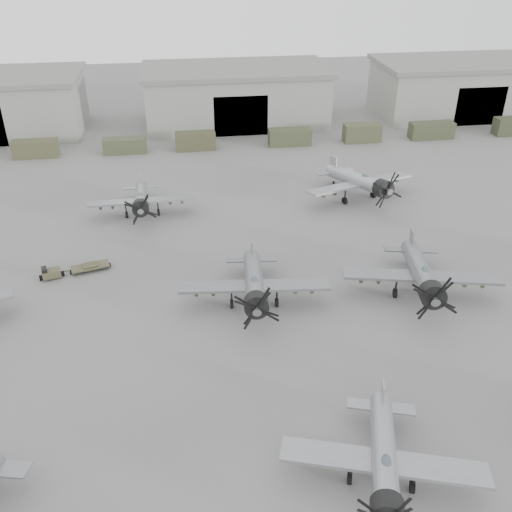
# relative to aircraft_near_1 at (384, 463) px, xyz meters

# --- Properties ---
(ground) EXTENTS (220.00, 220.00, 0.00)m
(ground) POSITION_rel_aircraft_near_1_xyz_m (-0.70, 8.21, -2.14)
(ground) COLOR #60605E
(ground) RESTS_ON ground
(hangar_center) EXTENTS (29.00, 14.80, 8.70)m
(hangar_center) POSITION_rel_aircraft_near_1_xyz_m (-0.70, 70.18, 2.23)
(hangar_center) COLOR gray
(hangar_center) RESTS_ON ground
(hangar_right) EXTENTS (29.00, 14.80, 8.70)m
(hangar_right) POSITION_rel_aircraft_near_1_xyz_m (37.30, 70.18, 2.23)
(hangar_right) COLOR gray
(hangar_right) RESTS_ON ground
(support_truck_1) EXTENTS (5.98, 2.20, 2.35)m
(support_truck_1) POSITION_rel_aircraft_near_1_xyz_m (-29.81, 58.21, -0.96)
(support_truck_1) COLOR #43432C
(support_truck_1) RESTS_ON ground
(support_truck_2) EXTENTS (5.97, 2.20, 2.09)m
(support_truck_2) POSITION_rel_aircraft_near_1_xyz_m (-17.70, 58.21, -1.09)
(support_truck_2) COLOR #3C432B
(support_truck_2) RESTS_ON ground
(support_truck_3) EXTENTS (5.69, 2.20, 2.48)m
(support_truck_3) POSITION_rel_aircraft_near_1_xyz_m (-7.84, 58.21, -0.90)
(support_truck_3) COLOR #3E3E28
(support_truck_3) RESTS_ON ground
(support_truck_4) EXTENTS (6.11, 2.20, 2.37)m
(support_truck_4) POSITION_rel_aircraft_near_1_xyz_m (5.79, 58.21, -0.95)
(support_truck_4) COLOR #3C402A
(support_truck_4) RESTS_ON ground
(support_truck_5) EXTENTS (5.44, 2.20, 2.64)m
(support_truck_5) POSITION_rel_aircraft_near_1_xyz_m (16.64, 58.21, -0.82)
(support_truck_5) COLOR #40432C
(support_truck_5) RESTS_ON ground
(support_truck_6) EXTENTS (6.60, 2.20, 2.40)m
(support_truck_6) POSITION_rel_aircraft_near_1_xyz_m (27.38, 58.21, -0.94)
(support_truck_6) COLOR #383D28
(support_truck_6) RESTS_ON ground
(aircraft_near_1) EXTENTS (11.75, 10.58, 4.70)m
(aircraft_near_1) POSITION_rel_aircraft_near_1_xyz_m (0.00, 0.00, 0.00)
(aircraft_near_1) COLOR gray
(aircraft_near_1) RESTS_ON ground
(aircraft_mid_1) EXTENTS (12.65, 11.38, 5.04)m
(aircraft_mid_1) POSITION_rel_aircraft_near_1_xyz_m (-4.78, 18.63, 0.15)
(aircraft_mid_1) COLOR gray
(aircraft_mid_1) RESTS_ON ground
(aircraft_mid_2) EXTENTS (13.41, 12.07, 5.33)m
(aircraft_mid_2) POSITION_rel_aircraft_near_1_xyz_m (9.46, 17.98, 0.28)
(aircraft_mid_2) COLOR gray
(aircraft_mid_2) RESTS_ON ground
(aircraft_far_0) EXTENTS (11.49, 10.34, 4.60)m
(aircraft_far_0) POSITION_rel_aircraft_near_1_xyz_m (-14.66, 37.36, -0.04)
(aircraft_far_0) COLOR #909398
(aircraft_far_0) RESTS_ON ground
(aircraft_far_1) EXTENTS (13.27, 11.95, 5.32)m
(aircraft_far_1) POSITION_rel_aircraft_near_1_xyz_m (10.28, 38.03, 0.28)
(aircraft_far_1) COLOR #9FA3A8
(aircraft_far_1) RESTS_ON ground
(tug_trailer) EXTENTS (6.09, 2.63, 1.21)m
(tug_trailer) POSITION_rel_aircraft_near_1_xyz_m (-21.23, 26.12, -1.69)
(tug_trailer) COLOR #47462E
(tug_trailer) RESTS_ON ground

